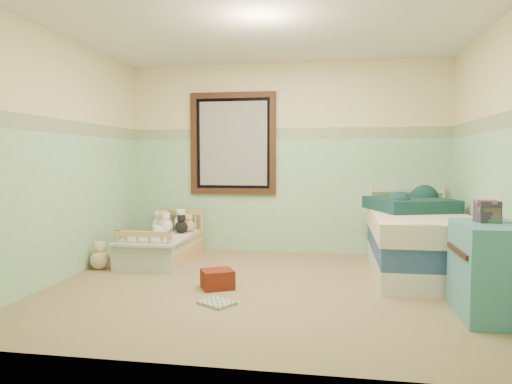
% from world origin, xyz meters
% --- Properties ---
extents(floor, '(4.20, 3.60, 0.02)m').
position_xyz_m(floor, '(0.00, 0.00, -0.01)').
color(floor, olive).
rests_on(floor, ground).
extents(ceiling, '(4.20, 3.60, 0.02)m').
position_xyz_m(ceiling, '(0.00, 0.00, 2.51)').
color(ceiling, silver).
rests_on(ceiling, wall_back).
extents(wall_back, '(4.20, 0.04, 2.50)m').
position_xyz_m(wall_back, '(0.00, 1.80, 1.25)').
color(wall_back, beige).
rests_on(wall_back, floor).
extents(wall_front, '(4.20, 0.04, 2.50)m').
position_xyz_m(wall_front, '(0.00, -1.80, 1.25)').
color(wall_front, beige).
rests_on(wall_front, floor).
extents(wall_left, '(0.04, 3.60, 2.50)m').
position_xyz_m(wall_left, '(-2.10, 0.00, 1.25)').
color(wall_left, beige).
rests_on(wall_left, floor).
extents(wall_right, '(0.04, 3.60, 2.50)m').
position_xyz_m(wall_right, '(2.10, 0.00, 1.25)').
color(wall_right, beige).
rests_on(wall_right, floor).
extents(wainscot_mint, '(4.20, 0.01, 1.50)m').
position_xyz_m(wainscot_mint, '(0.00, 1.79, 0.75)').
color(wainscot_mint, '#7FB98A').
rests_on(wainscot_mint, floor).
extents(border_strip, '(4.20, 0.01, 0.15)m').
position_xyz_m(border_strip, '(0.00, 1.79, 1.57)').
color(border_strip, '#3F653F').
rests_on(border_strip, wall_back).
extents(window_frame, '(1.16, 0.06, 1.36)m').
position_xyz_m(window_frame, '(-0.70, 1.76, 1.45)').
color(window_frame, black).
rests_on(window_frame, wall_back).
extents(window_blinds, '(0.92, 0.01, 1.12)m').
position_xyz_m(window_blinds, '(-0.70, 1.77, 1.45)').
color(window_blinds, '#B3B3B0').
rests_on(window_blinds, window_frame).
extents(toddler_bed_frame, '(0.66, 1.32, 0.17)m').
position_xyz_m(toddler_bed_frame, '(-1.42, 1.05, 0.08)').
color(toddler_bed_frame, tan).
rests_on(toddler_bed_frame, floor).
extents(toddler_mattress, '(0.60, 1.26, 0.12)m').
position_xyz_m(toddler_mattress, '(-1.42, 1.05, 0.23)').
color(toddler_mattress, white).
rests_on(toddler_mattress, toddler_bed_frame).
extents(patchwork_quilt, '(0.72, 0.66, 0.03)m').
position_xyz_m(patchwork_quilt, '(-1.42, 0.64, 0.30)').
color(patchwork_quilt, '#81AADD').
rests_on(patchwork_quilt, toddler_mattress).
extents(plush_bed_brown, '(0.18, 0.18, 0.18)m').
position_xyz_m(plush_bed_brown, '(-1.57, 1.55, 0.38)').
color(plush_bed_brown, brown).
rests_on(plush_bed_brown, toddler_mattress).
extents(plush_bed_white, '(0.20, 0.20, 0.20)m').
position_xyz_m(plush_bed_white, '(-1.37, 1.55, 0.39)').
color(plush_bed_white, white).
rests_on(plush_bed_white, toddler_mattress).
extents(plush_bed_tan, '(0.20, 0.20, 0.20)m').
position_xyz_m(plush_bed_tan, '(-1.52, 1.33, 0.39)').
color(plush_bed_tan, beige).
rests_on(plush_bed_tan, toddler_mattress).
extents(plush_bed_dark, '(0.16, 0.16, 0.16)m').
position_xyz_m(plush_bed_dark, '(-1.29, 1.33, 0.37)').
color(plush_bed_dark, black).
rests_on(plush_bed_dark, toddler_mattress).
extents(plush_floor_cream, '(0.28, 0.28, 0.28)m').
position_xyz_m(plush_floor_cream, '(-1.56, 1.28, 0.14)').
color(plush_floor_cream, white).
rests_on(plush_floor_cream, floor).
extents(plush_floor_tan, '(0.22, 0.22, 0.22)m').
position_xyz_m(plush_floor_tan, '(-1.95, 0.44, 0.11)').
color(plush_floor_tan, beige).
rests_on(plush_floor_tan, floor).
extents(twin_bed_frame, '(0.95, 1.89, 0.22)m').
position_xyz_m(twin_bed_frame, '(1.55, 0.81, 0.11)').
color(twin_bed_frame, silver).
rests_on(twin_bed_frame, floor).
extents(twin_boxspring, '(0.95, 1.89, 0.22)m').
position_xyz_m(twin_boxspring, '(1.55, 0.81, 0.33)').
color(twin_boxspring, navy).
rests_on(twin_boxspring, twin_bed_frame).
extents(twin_mattress, '(0.98, 1.93, 0.22)m').
position_xyz_m(twin_mattress, '(1.55, 0.81, 0.55)').
color(twin_mattress, beige).
rests_on(twin_mattress, twin_boxspring).
extents(teal_blanket, '(1.04, 1.07, 0.14)m').
position_xyz_m(teal_blanket, '(1.50, 1.11, 0.73)').
color(teal_blanket, '#123A3D').
rests_on(teal_blanket, twin_mattress).
extents(dresser, '(0.46, 0.74, 0.74)m').
position_xyz_m(dresser, '(1.86, -0.56, 0.37)').
color(dresser, teal).
rests_on(dresser, floor).
extents(book_stack, '(0.19, 0.16, 0.17)m').
position_xyz_m(book_stack, '(1.86, -0.47, 0.83)').
color(book_stack, '#442729').
rests_on(book_stack, dresser).
extents(red_pillow, '(0.38, 0.36, 0.18)m').
position_xyz_m(red_pillow, '(-0.45, -0.11, 0.09)').
color(red_pillow, '#A1260A').
rests_on(red_pillow, floor).
extents(floor_book, '(0.37, 0.35, 0.03)m').
position_xyz_m(floor_book, '(-0.33, -0.60, 0.01)').
color(floor_book, yellow).
rests_on(floor_book, floor).
extents(extra_plush_0, '(0.19, 0.19, 0.19)m').
position_xyz_m(extra_plush_0, '(-1.62, 1.43, 0.38)').
color(extra_plush_0, white).
rests_on(extra_plush_0, toddler_mattress).
extents(extra_plush_1, '(0.16, 0.16, 0.16)m').
position_xyz_m(extra_plush_1, '(-1.23, 1.46, 0.37)').
color(extra_plush_1, beige).
rests_on(extra_plush_1, toddler_mattress).
extents(extra_plush_2, '(0.18, 0.18, 0.18)m').
position_xyz_m(extra_plush_2, '(-1.49, 1.32, 0.38)').
color(extra_plush_2, white).
rests_on(extra_plush_2, toddler_mattress).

